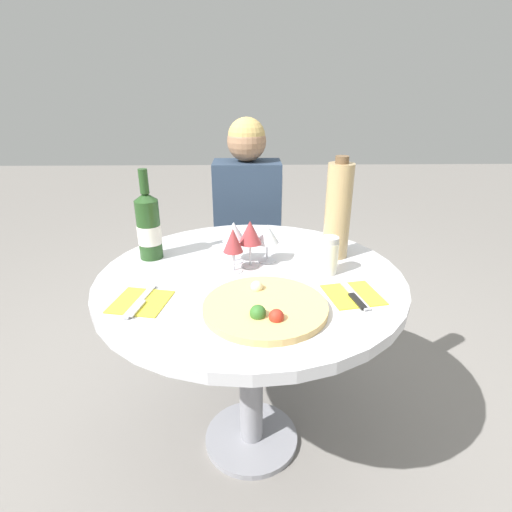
{
  "coord_description": "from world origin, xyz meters",
  "views": [
    {
      "loc": [
        -0.01,
        -1.18,
        1.31
      ],
      "look_at": [
        0.02,
        -0.09,
        0.84
      ],
      "focal_mm": 28.0,
      "sensor_mm": 36.0,
      "label": 1
    }
  ],
  "objects_px": {
    "seated_diner": "(248,252)",
    "wine_bottle": "(149,226)",
    "tall_carafe": "(338,211)",
    "dining_table": "(251,303)",
    "pizza_large": "(265,307)",
    "chair_behind_diner": "(248,260)"
  },
  "relations": [
    {
      "from": "chair_behind_diner",
      "to": "seated_diner",
      "type": "xyz_separation_m",
      "value": [
        -0.0,
        -0.14,
        0.1
      ]
    },
    {
      "from": "seated_diner",
      "to": "tall_carafe",
      "type": "height_order",
      "value": "seated_diner"
    },
    {
      "from": "chair_behind_diner",
      "to": "wine_bottle",
      "type": "distance_m",
      "value": 0.87
    },
    {
      "from": "tall_carafe",
      "to": "pizza_large",
      "type": "bearing_deg",
      "value": -125.14
    },
    {
      "from": "pizza_large",
      "to": "wine_bottle",
      "type": "relative_size",
      "value": 1.08
    },
    {
      "from": "dining_table",
      "to": "pizza_large",
      "type": "relative_size",
      "value": 2.9
    },
    {
      "from": "dining_table",
      "to": "pizza_large",
      "type": "bearing_deg",
      "value": -80.94
    },
    {
      "from": "dining_table",
      "to": "pizza_large",
      "type": "xyz_separation_m",
      "value": [
        0.04,
        -0.24,
        0.12
      ]
    },
    {
      "from": "pizza_large",
      "to": "wine_bottle",
      "type": "distance_m",
      "value": 0.56
    },
    {
      "from": "chair_behind_diner",
      "to": "seated_diner",
      "type": "distance_m",
      "value": 0.17
    },
    {
      "from": "pizza_large",
      "to": "dining_table",
      "type": "bearing_deg",
      "value": 99.06
    },
    {
      "from": "pizza_large",
      "to": "tall_carafe",
      "type": "bearing_deg",
      "value": 54.86
    },
    {
      "from": "seated_diner",
      "to": "pizza_large",
      "type": "bearing_deg",
      "value": 92.96
    },
    {
      "from": "seated_diner",
      "to": "wine_bottle",
      "type": "relative_size",
      "value": 3.72
    },
    {
      "from": "dining_table",
      "to": "chair_behind_diner",
      "type": "relative_size",
      "value": 1.14
    },
    {
      "from": "dining_table",
      "to": "wine_bottle",
      "type": "xyz_separation_m",
      "value": [
        -0.35,
        0.14,
        0.23
      ]
    },
    {
      "from": "dining_table",
      "to": "wine_bottle",
      "type": "height_order",
      "value": "wine_bottle"
    },
    {
      "from": "tall_carafe",
      "to": "wine_bottle",
      "type": "bearing_deg",
      "value": -179.86
    },
    {
      "from": "pizza_large",
      "to": "wine_bottle",
      "type": "xyz_separation_m",
      "value": [
        -0.39,
        0.38,
        0.11
      ]
    },
    {
      "from": "pizza_large",
      "to": "wine_bottle",
      "type": "height_order",
      "value": "wine_bottle"
    },
    {
      "from": "seated_diner",
      "to": "wine_bottle",
      "type": "height_order",
      "value": "seated_diner"
    },
    {
      "from": "seated_diner",
      "to": "dining_table",
      "type": "bearing_deg",
      "value": 90.81
    }
  ]
}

